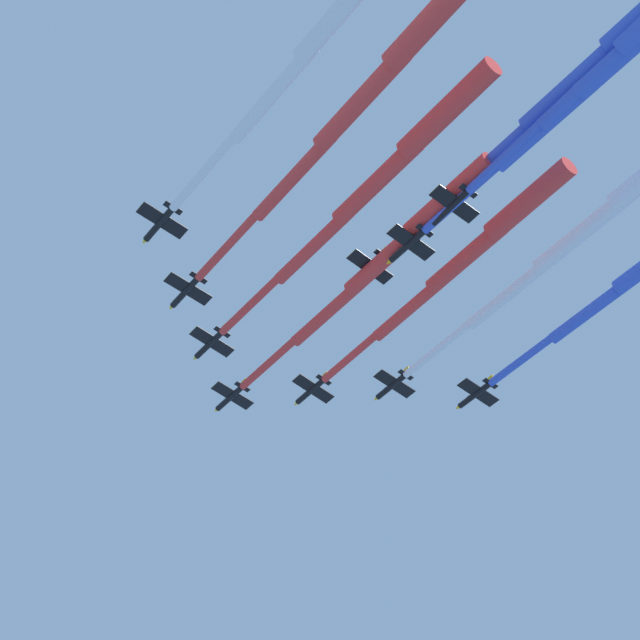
# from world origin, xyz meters

# --- Properties ---
(jet_lead) EXTENTS (70.28, 37.33, 3.91)m
(jet_lead) POSITION_xyz_m (16.38, 8.29, 218.45)
(jet_lead) COLOR black
(jet_port_inner) EXTENTS (72.45, 38.25, 3.91)m
(jet_port_inner) POSITION_xyz_m (32.22, 3.05, 218.26)
(jet_port_inner) COLOR black
(jet_starboard_inner) EXTENTS (67.15, 35.07, 4.00)m
(jet_starboard_inner) POSITION_xyz_m (18.61, 21.74, 219.12)
(jet_starboard_inner) COLOR black
(jet_port_mid) EXTENTS (74.59, 37.63, 3.87)m
(jet_port_mid) POSITION_xyz_m (48.05, -3.20, 216.28)
(jet_port_mid) COLOR black
(jet_starboard_mid) EXTENTS (74.91, 38.73, 3.92)m
(jet_starboard_mid) POSITION_xyz_m (27.96, 39.10, 219.32)
(jet_starboard_mid) COLOR black
(jet_port_outer) EXTENTS (74.14, 37.80, 3.86)m
(jet_port_outer) POSITION_xyz_m (62.18, -8.91, 216.23)
(jet_port_outer) COLOR black
(jet_trail_port) EXTENTS (72.11, 38.13, 3.96)m
(jet_trail_port) POSITION_xyz_m (54.98, 27.05, 219.16)
(jet_trail_port) COLOR black
(jet_trail_starboard) EXTENTS (71.67, 38.19, 3.89)m
(jet_trail_starboard) POSITION_xyz_m (64.07, 31.67, 216.13)
(jet_trail_starboard) COLOR black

